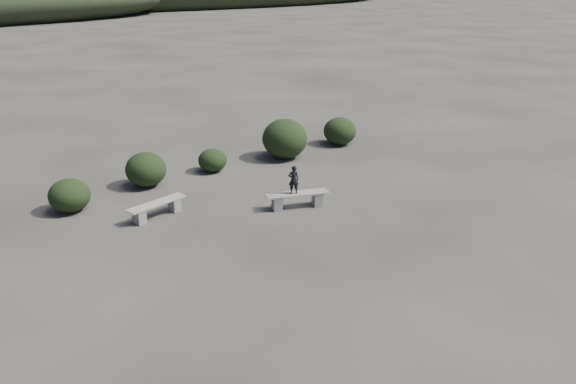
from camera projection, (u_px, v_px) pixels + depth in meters
ground at (358, 286)px, 12.89m from camera, size 1200.00×1200.00×0.00m
bench_left at (157, 208)px, 16.42m from camera, size 1.89×0.84×0.46m
bench_right at (297, 199)px, 17.08m from camera, size 1.95×0.96×0.48m
seated_person at (294, 180)px, 16.81m from camera, size 0.38×0.31×0.88m
shrub_a at (69, 195)px, 16.76m from camera, size 1.23×1.23×1.00m
shrub_b at (146, 169)px, 18.71m from camera, size 1.36×1.36×1.16m
shrub_c at (213, 160)px, 20.15m from camera, size 1.04×1.04×0.83m
shrub_d at (285, 139)px, 21.50m from camera, size 1.74×1.74×1.52m
shrub_e at (340, 131)px, 23.25m from camera, size 1.36×1.36×1.14m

